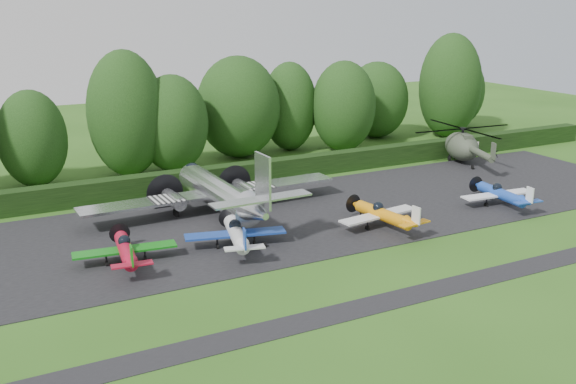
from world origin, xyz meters
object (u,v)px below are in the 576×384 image
light_plane_white (236,234)px  light_plane_orange (383,214)px  transport_plane (219,193)px  sign_board (467,147)px  helicopter (462,144)px  light_plane_red (126,250)px  light_plane_blue (501,194)px

light_plane_white → light_plane_orange: size_ratio=1.02×
transport_plane → sign_board: transport_plane is taller
light_plane_orange → helicopter: size_ratio=0.53×
light_plane_red → light_plane_orange: size_ratio=0.97×
transport_plane → helicopter: size_ratio=1.57×
light_plane_red → light_plane_white: (7.56, -0.62, 0.06)m
light_plane_red → light_plane_orange: light_plane_orange is taller
light_plane_blue → sign_board: light_plane_blue is taller
transport_plane → light_plane_white: (-1.59, -7.31, -0.81)m
transport_plane → light_plane_orange: bearing=-38.2°
helicopter → light_plane_red: bearing=177.5°
light_plane_white → helicopter: 33.79m
transport_plane → light_plane_red: bearing=-142.1°
light_plane_red → sign_board: (41.58, 13.82, -0.00)m
light_plane_orange → light_plane_blue: bearing=8.0°
light_plane_blue → helicopter: helicopter is taller
light_plane_red → light_plane_blue: (31.34, -1.67, -0.01)m
light_plane_white → helicopter: (31.41, 12.40, 0.91)m
light_plane_red → light_plane_blue: 31.38m
light_plane_white → light_plane_red: bearing=161.9°
light_plane_white → transport_plane: bearing=64.3°
light_plane_orange → helicopter: (19.79, 13.51, 0.94)m
transport_plane → sign_board: 33.22m
light_plane_white → sign_board: size_ratio=2.64×
light_plane_white → light_plane_blue: light_plane_white is taller
light_plane_red → transport_plane: bearing=29.9°
transport_plane → light_plane_red: 11.37m
light_plane_orange → helicopter: helicopter is taller
helicopter → sign_board: (2.60, 2.04, -0.97)m
light_plane_white → light_plane_orange: light_plane_white is taller
light_plane_orange → light_plane_red: bearing=-177.4°
light_plane_white → light_plane_blue: bearing=-16.0°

